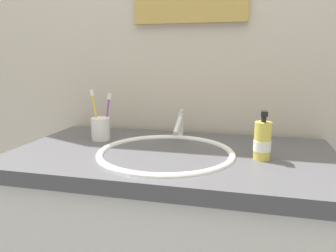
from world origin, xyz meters
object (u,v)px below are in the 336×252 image
at_px(toothbrush_cup, 101,129).
at_px(toothbrush_purple, 107,113).
at_px(faucet, 180,125).
at_px(soap_dispenser, 262,141).
at_px(toothbrush_yellow, 95,111).

relative_size(toothbrush_cup, toothbrush_purple, 0.50).
height_order(faucet, toothbrush_cup, faucet).
height_order(toothbrush_cup, soap_dispenser, soap_dispenser).
xyz_separation_m(toothbrush_cup, toothbrush_yellow, (-0.02, 0.00, 0.07)).
bearing_deg(toothbrush_cup, toothbrush_purple, 46.27).
xyz_separation_m(faucet, toothbrush_purple, (-0.28, -0.08, 0.05)).
bearing_deg(toothbrush_yellow, toothbrush_cup, -5.25).
height_order(toothbrush_purple, toothbrush_yellow, toothbrush_yellow).
bearing_deg(soap_dispenser, toothbrush_yellow, 169.93).
height_order(faucet, soap_dispenser, soap_dispenser).
height_order(toothbrush_cup, toothbrush_purple, toothbrush_purple).
bearing_deg(toothbrush_yellow, soap_dispenser, -10.07).
relative_size(toothbrush_cup, soap_dispenser, 0.56).
xyz_separation_m(toothbrush_purple, soap_dispenser, (0.59, -0.13, -0.05)).
relative_size(toothbrush_purple, toothbrush_yellow, 0.91).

